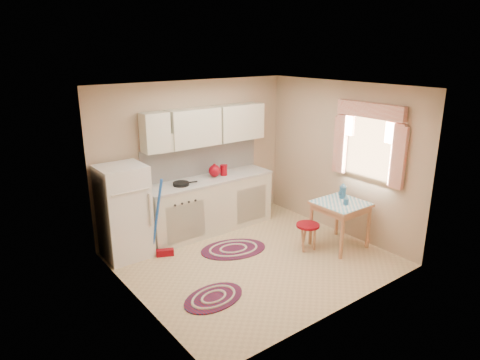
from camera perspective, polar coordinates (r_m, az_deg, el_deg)
name	(u,v)px	position (r m, az deg, el deg)	size (l,w,h in m)	color
room_shell	(253,150)	(6.13, 1.75, 4.06)	(3.64, 3.60, 2.52)	tan
fridge	(124,212)	(6.47, -15.20, -4.14)	(0.65, 0.60, 1.40)	white
broom	(163,219)	(6.37, -10.21, -5.09)	(0.28, 0.12, 1.20)	blue
base_cabinets	(209,206)	(7.24, -4.11, -3.42)	(2.25, 0.60, 0.88)	beige
countertop	(209,180)	(7.10, -4.19, 0.06)	(2.27, 0.62, 0.04)	#B8B6AF
frying_pan	(181,184)	(6.77, -7.87, -0.51)	(0.26, 0.26, 0.05)	black
red_kettle	(215,171)	(7.12, -3.41, 1.24)	(0.22, 0.20, 0.22)	maroon
red_canister	(224,171)	(7.23, -2.18, 1.25)	(0.12, 0.12, 0.16)	maroon
table	(339,225)	(6.86, 13.12, -5.81)	(0.72, 0.72, 0.72)	tan
stool	(307,237)	(6.70, 8.96, -7.50)	(0.36, 0.36, 0.42)	maroon
coffee_pot	(343,191)	(6.88, 13.55, -1.39)	(0.13, 0.11, 0.26)	#2A5A81
mug	(346,202)	(6.64, 13.95, -2.83)	(0.08, 0.08, 0.10)	#2A5A81
rug_center	(233,249)	(6.70, -0.89, -9.19)	(1.03, 0.69, 0.02)	maroon
rug_left	(214,298)	(5.54, -3.53, -15.39)	(0.84, 0.56, 0.02)	maroon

